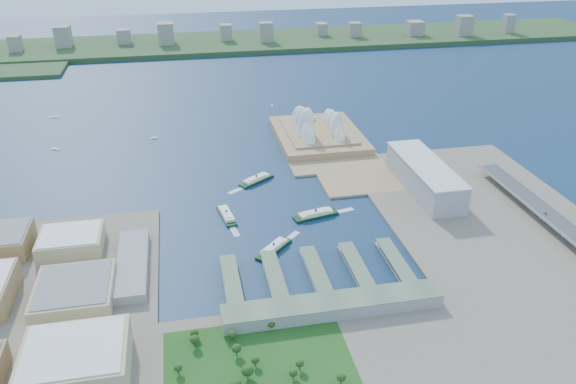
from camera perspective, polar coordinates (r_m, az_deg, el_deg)
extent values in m
plane|color=#0E2445|center=(624.92, -0.07, -4.74)|extent=(3000.00, 3000.00, 0.00)
cube|color=#776A5B|center=(549.83, -24.84, -12.55)|extent=(220.00, 390.00, 3.00)
cube|color=#776A5B|center=(463.64, 5.24, -18.12)|extent=(720.00, 180.00, 3.00)
cube|color=#776A5B|center=(668.53, 21.51, -4.40)|extent=(240.00, 500.00, 3.00)
cube|color=#9E7F56|center=(872.67, 3.56, 4.97)|extent=(135.00, 220.00, 3.00)
cube|color=#2D4926|center=(1538.67, -7.42, 14.76)|extent=(2200.00, 260.00, 12.00)
cube|color=#96969B|center=(738.41, 13.70, 1.53)|extent=(45.00, 155.00, 35.00)
cube|color=gray|center=(515.39, 4.58, -11.49)|extent=(200.00, 28.00, 12.00)
imported|color=slate|center=(707.11, 24.68, -1.97)|extent=(1.75, 4.29, 1.25)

